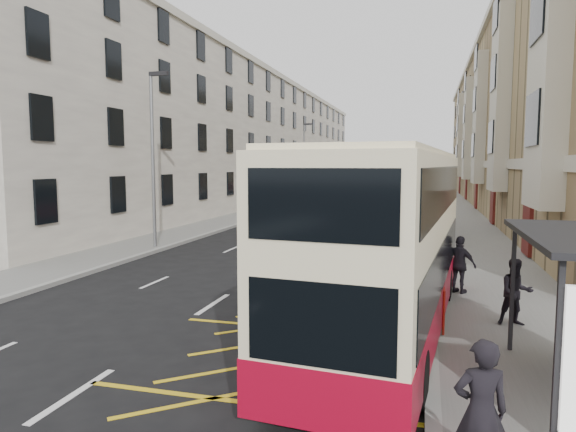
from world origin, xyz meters
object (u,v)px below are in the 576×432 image
(double_decker_rear, at_px, (370,195))
(pedestrian_far, at_px, (460,265))
(pedestrian_near, at_px, (481,412))
(double_decker_front, at_px, (389,243))
(car_red, at_px, (422,189))
(pedestrian_mid, at_px, (516,292))
(car_silver, at_px, (341,190))
(white_van, at_px, (309,198))
(car_dark, at_px, (356,187))
(street_lamp_far, at_px, (305,158))
(street_lamp_near, at_px, (154,150))

(double_decker_rear, bearing_deg, pedestrian_far, -71.81)
(pedestrian_near, bearing_deg, double_decker_rear, -93.32)
(double_decker_front, xyz_separation_m, pedestrian_far, (1.82, 4.00, -1.17))
(pedestrian_near, bearing_deg, car_red, -101.70)
(pedestrian_mid, xyz_separation_m, car_silver, (-13.12, 54.28, -0.30))
(pedestrian_near, xyz_separation_m, white_van, (-11.70, 42.27, -0.31))
(double_decker_rear, height_order, pedestrian_mid, double_decker_rear)
(car_dark, bearing_deg, street_lamp_far, -102.91)
(car_silver, bearing_deg, car_dark, 68.51)
(pedestrian_mid, relative_size, car_dark, 0.35)
(pedestrian_mid, height_order, car_silver, pedestrian_mid)
(pedestrian_far, relative_size, car_silver, 0.45)
(double_decker_rear, relative_size, white_van, 2.15)
(white_van, bearing_deg, double_decker_front, -82.42)
(street_lamp_far, distance_m, double_decker_rear, 25.08)
(street_lamp_near, distance_m, pedestrian_far, 14.69)
(pedestrian_mid, distance_m, car_red, 59.18)
(double_decker_front, height_order, car_dark, double_decker_front)
(pedestrian_mid, height_order, car_red, pedestrian_mid)
(street_lamp_near, relative_size, white_van, 1.50)
(white_van, relative_size, car_silver, 1.40)
(car_dark, bearing_deg, car_red, -26.14)
(pedestrian_mid, relative_size, white_van, 0.30)
(white_van, xyz_separation_m, car_dark, (0.99, 26.71, 0.01))
(double_decker_front, height_order, double_decker_rear, double_decker_rear)
(white_van, bearing_deg, pedestrian_far, -77.76)
(double_decker_front, height_order, pedestrian_mid, double_decker_front)
(street_lamp_far, bearing_deg, car_dark, 84.89)
(pedestrian_far, bearing_deg, white_van, -38.51)
(street_lamp_near, distance_m, street_lamp_far, 30.00)
(double_decker_front, height_order, pedestrian_far, double_decker_front)
(street_lamp_far, relative_size, pedestrian_mid, 4.99)
(pedestrian_mid, bearing_deg, white_van, 101.96)
(street_lamp_near, height_order, pedestrian_near, street_lamp_near)
(street_lamp_far, bearing_deg, double_decker_rear, -68.40)
(street_lamp_far, distance_m, white_van, 4.92)
(pedestrian_near, relative_size, car_silver, 0.47)
(street_lamp_near, height_order, car_silver, street_lamp_near)
(double_decker_rear, bearing_deg, car_silver, 101.74)
(double_decker_front, bearing_deg, car_dark, 103.82)
(double_decker_rear, bearing_deg, street_lamp_near, -143.47)
(pedestrian_far, distance_m, car_silver, 52.78)
(car_dark, bearing_deg, pedestrian_mid, -86.77)
(pedestrian_near, relative_size, white_van, 0.34)
(car_silver, bearing_deg, pedestrian_far, -91.25)
(pedestrian_mid, distance_m, car_silver, 55.84)
(pedestrian_mid, relative_size, pedestrian_far, 0.93)
(pedestrian_mid, bearing_deg, car_silver, 95.29)
(car_dark, bearing_deg, pedestrian_near, -88.97)
(street_lamp_near, bearing_deg, pedestrian_far, -22.35)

